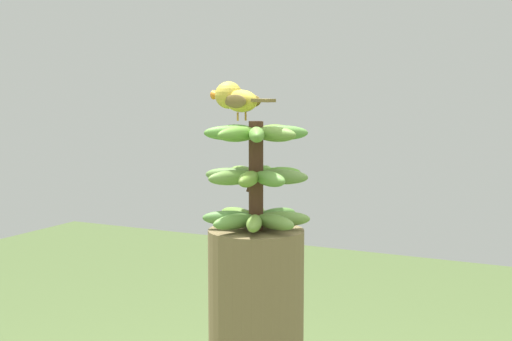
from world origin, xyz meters
name	(u,v)px	position (x,y,z in m)	size (l,w,h in m)	color
banana_bunch	(256,176)	(0.00, 0.00, 1.09)	(0.26, 0.26, 0.27)	#4C2D1E
perched_bird	(235,98)	(0.07, -0.02, 1.29)	(0.21, 0.11, 0.10)	#C68933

